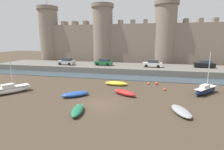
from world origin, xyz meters
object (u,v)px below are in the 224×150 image
at_px(rowboat_near_channel_left, 125,93).
at_px(car_quay_east, 104,62).
at_px(rowboat_midflat_centre, 116,83).
at_px(mooring_buoy_mid_mud, 157,83).
at_px(rowboat_near_channel_right, 77,110).
at_px(mooring_buoy_off_centre, 165,90).
at_px(car_quay_centre_west, 205,64).
at_px(rowboat_foreground_centre, 181,111).
at_px(car_quay_centre_east, 66,62).
at_px(rowboat_foreground_left, 75,94).
at_px(sailboat_midflat_left, 11,89).
at_px(car_quay_west, 153,64).
at_px(sailboat_foreground_right, 206,90).
at_px(mooring_buoy_near_channel, 148,83).

bearing_deg(rowboat_near_channel_left, car_quay_east, 114.03).
bearing_deg(rowboat_midflat_centre, mooring_buoy_mid_mud, 16.00).
height_order(rowboat_midflat_centre, rowboat_near_channel_right, rowboat_midflat_centre).
bearing_deg(mooring_buoy_off_centre, rowboat_near_channel_right, -132.24).
bearing_deg(car_quay_centre_west, rowboat_midflat_centre, -140.43).
xyz_separation_m(rowboat_foreground_centre, car_quay_centre_east, (-23.24, 20.72, 1.82)).
distance_m(rowboat_midflat_centre, rowboat_near_channel_left, 5.26).
distance_m(rowboat_midflat_centre, rowboat_foreground_left, 7.99).
height_order(sailboat_midflat_left, car_quay_west, sailboat_midflat_left).
distance_m(car_quay_east, car_quay_centre_east, 9.12).
distance_m(rowboat_near_channel_left, car_quay_east, 18.88).
height_order(sailboat_foreground_right, car_quay_east, sailboat_foreground_right).
bearing_deg(car_quay_east, rowboat_foreground_centre, -57.03).
height_order(rowboat_foreground_left, car_quay_east, car_quay_east).
xyz_separation_m(rowboat_near_channel_right, car_quay_centre_west, (18.59, 25.66, 1.79)).
bearing_deg(mooring_buoy_near_channel, car_quay_centre_east, 154.34).
height_order(rowboat_near_channel_left, car_quay_west, car_quay_west).
distance_m(rowboat_near_channel_right, car_quay_centre_east, 26.34).
xyz_separation_m(rowboat_midflat_centre, sailboat_midflat_left, (-13.66, -7.40, 0.20)).
bearing_deg(rowboat_midflat_centre, sailboat_midflat_left, -151.56).
bearing_deg(car_quay_east, rowboat_near_channel_right, -81.03).
bearing_deg(sailboat_foreground_right, rowboat_near_channel_left, -164.61).
bearing_deg(car_quay_west, mooring_buoy_off_centre, -82.57).
distance_m(rowboat_foreground_left, mooring_buoy_off_centre, 12.91).
distance_m(mooring_buoy_off_centre, car_quay_west, 13.94).
height_order(rowboat_near_channel_left, car_quay_centre_west, car_quay_centre_west).
relative_size(sailboat_foreground_right, car_quay_centre_east, 1.37).
bearing_deg(sailboat_midflat_left, car_quay_centre_west, 34.95).
relative_size(car_quay_east, car_quay_centre_east, 1.00).
xyz_separation_m(rowboat_near_channel_right, car_quay_centre_east, (-12.85, 22.92, 1.79)).
height_order(sailboat_midflat_left, car_quay_east, sailboat_midflat_left).
distance_m(rowboat_foreground_left, rowboat_near_channel_right, 5.46).
relative_size(rowboat_midflat_centre, car_quay_east, 0.90).
xyz_separation_m(sailboat_midflat_left, rowboat_foreground_left, (9.50, 0.58, -0.19)).
bearing_deg(mooring_buoy_near_channel, rowboat_foreground_left, -137.55).
height_order(rowboat_near_channel_right, car_quay_centre_east, car_quay_centre_east).
xyz_separation_m(rowboat_midflat_centre, sailboat_foreground_right, (13.01, -1.81, 0.23)).
bearing_deg(car_quay_centre_east, rowboat_midflat_centre, -37.60).
xyz_separation_m(rowboat_midflat_centre, car_quay_centre_west, (16.88, 13.95, 1.78)).
xyz_separation_m(rowboat_near_channel_left, mooring_buoy_near_channel, (3.05, 6.53, -0.19)).
bearing_deg(sailboat_foreground_right, car_quay_centre_west, 76.18).
bearing_deg(mooring_buoy_near_channel, rowboat_near_channel_left, -115.03).
relative_size(rowboat_foreground_centre, sailboat_midflat_left, 0.70).
height_order(rowboat_foreground_left, rowboat_near_channel_left, rowboat_near_channel_left).
bearing_deg(rowboat_foreground_centre, rowboat_near_channel_right, -168.03).
height_order(sailboat_midflat_left, mooring_buoy_off_centre, sailboat_midflat_left).
bearing_deg(mooring_buoy_off_centre, mooring_buoy_near_channel, 126.96).
bearing_deg(rowboat_foreground_centre, mooring_buoy_near_channel, 107.23).
xyz_separation_m(rowboat_foreground_left, car_quay_centre_west, (21.04, 20.77, 1.77)).
bearing_deg(car_quay_west, mooring_buoy_mid_mud, -86.16).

